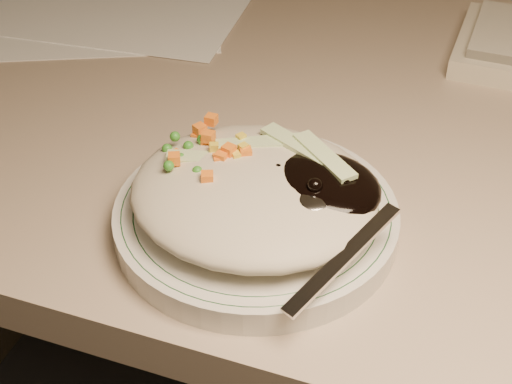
% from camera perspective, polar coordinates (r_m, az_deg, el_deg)
% --- Properties ---
extents(desk, '(1.40, 0.70, 0.74)m').
position_cam_1_polar(desk, '(0.86, 7.71, -4.39)').
color(desk, gray).
rests_on(desk, ground).
extents(plate, '(0.23, 0.23, 0.02)m').
position_cam_1_polar(plate, '(0.57, 0.00, -2.06)').
color(plate, silver).
rests_on(plate, desk).
extents(plate_rim, '(0.21, 0.21, 0.00)m').
position_cam_1_polar(plate_rim, '(0.56, 0.00, -1.28)').
color(plate_rim, '#144723').
rests_on(plate_rim, plate).
extents(meal, '(0.21, 0.19, 0.05)m').
position_cam_1_polar(meal, '(0.55, 0.40, 0.32)').
color(meal, '#AEA38D').
rests_on(meal, plate).
extents(papers, '(0.36, 0.32, 0.00)m').
position_cam_1_polar(papers, '(0.93, -11.69, 13.78)').
color(papers, white).
rests_on(papers, desk).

